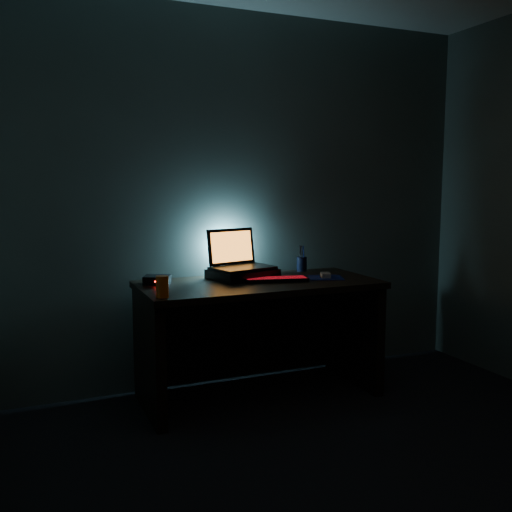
{
  "coord_description": "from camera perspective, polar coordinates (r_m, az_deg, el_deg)",
  "views": [
    {
      "loc": [
        -1.39,
        -1.64,
        1.37
      ],
      "look_at": [
        -0.04,
        1.57,
        0.92
      ],
      "focal_mm": 40.0,
      "sensor_mm": 36.0,
      "label": 1
    }
  ],
  "objects": [
    {
      "name": "pen_cup",
      "position": [
        4.03,
        4.6,
        -0.79
      ],
      "size": [
        0.07,
        0.07,
        0.1
      ],
      "primitive_type": "cylinder",
      "rotation": [
        0.0,
        0.0,
        -0.0
      ],
      "color": "black",
      "rests_on": "desk"
    },
    {
      "name": "mousepad",
      "position": [
        3.76,
        6.96,
        -2.15
      ],
      "size": [
        0.28,
        0.27,
        0.0
      ],
      "primitive_type": "cube",
      "rotation": [
        0.0,
        0.0,
        -0.36
      ],
      "color": "#0B154F",
      "rests_on": "desk"
    },
    {
      "name": "laptop",
      "position": [
        3.74,
        -1.81,
        -0.33
      ],
      "size": [
        0.43,
        0.37,
        0.26
      ],
      "rotation": [
        0.0,
        0.0,
        0.25
      ],
      "color": "black",
      "rests_on": "riser"
    },
    {
      "name": "riser",
      "position": [
        3.71,
        -1.34,
        -1.79
      ],
      "size": [
        0.46,
        0.39,
        0.06
      ],
      "primitive_type": "cube",
      "rotation": [
        0.0,
        0.0,
        0.25
      ],
      "color": "black",
      "rests_on": "desk"
    },
    {
      "name": "room",
      "position": [
        2.15,
        17.53,
        3.86
      ],
      "size": [
        3.5,
        4.0,
        2.5
      ],
      "color": "black",
      "rests_on": "ground"
    },
    {
      "name": "desk",
      "position": [
        3.7,
        -0.02,
        -6.38
      ],
      "size": [
        1.5,
        0.7,
        0.75
      ],
      "color": "black",
      "rests_on": "ground"
    },
    {
      "name": "juice_glass",
      "position": [
        3.14,
        -9.35,
        -3.03
      ],
      "size": [
        0.09,
        0.09,
        0.12
      ],
      "primitive_type": "cylinder",
      "rotation": [
        0.0,
        0.0,
        -0.3
      ],
      "color": "#FF5B0D",
      "rests_on": "desk"
    },
    {
      "name": "mouse",
      "position": [
        3.76,
        6.97,
        -1.91
      ],
      "size": [
        0.09,
        0.11,
        0.03
      ],
      "primitive_type": "cube",
      "rotation": [
        0.0,
        0.0,
        -0.36
      ],
      "color": "#939398",
      "rests_on": "mousepad"
    },
    {
      "name": "keyboard",
      "position": [
        3.61,
        2.01,
        -2.35
      ],
      "size": [
        0.42,
        0.21,
        0.02
      ],
      "rotation": [
        0.0,
        0.0,
        -0.22
      ],
      "color": "black",
      "rests_on": "desk"
    },
    {
      "name": "router",
      "position": [
        3.56,
        -9.86,
        -2.36
      ],
      "size": [
        0.19,
        0.18,
        0.05
      ],
      "rotation": [
        0.0,
        0.0,
        -0.42
      ],
      "color": "black",
      "rests_on": "desk"
    }
  ]
}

